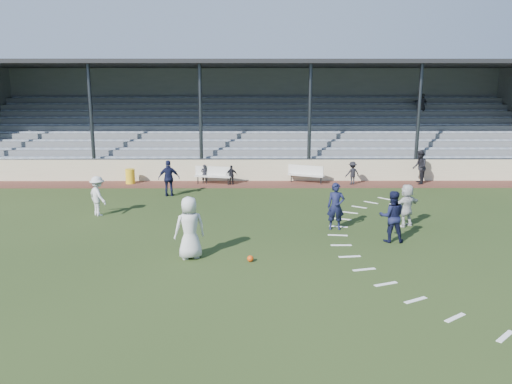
# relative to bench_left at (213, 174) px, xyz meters

# --- Properties ---
(ground) EXTENTS (90.00, 90.00, 0.00)m
(ground) POSITION_rel_bench_left_xyz_m (2.29, -10.58, -0.58)
(ground) COLOR #263716
(ground) RESTS_ON ground
(cinder_track) EXTENTS (34.00, 2.00, 0.02)m
(cinder_track) POSITION_rel_bench_left_xyz_m (2.29, -0.08, -0.57)
(cinder_track) COLOR #522A21
(cinder_track) RESTS_ON ground
(retaining_wall) EXTENTS (34.00, 0.18, 1.20)m
(retaining_wall) POSITION_rel_bench_left_xyz_m (2.29, 0.97, 0.02)
(retaining_wall) COLOR beige
(retaining_wall) RESTS_ON ground
(bench_left) EXTENTS (2.04, 0.87, 0.95)m
(bench_left) POSITION_rel_bench_left_xyz_m (0.00, 0.00, 0.00)
(bench_left) COLOR silver
(bench_left) RESTS_ON cinder_track
(bench_right) EXTENTS (1.99, 1.24, 0.95)m
(bench_right) POSITION_rel_bench_left_xyz_m (5.06, 0.31, 0.00)
(bench_right) COLOR silver
(bench_right) RESTS_ON cinder_track
(trash_bin) EXTENTS (0.50, 0.50, 0.80)m
(trash_bin) POSITION_rel_bench_left_xyz_m (-4.52, 0.14, -0.17)
(trash_bin) COLOR yellow
(trash_bin) RESTS_ON cinder_track
(football) EXTENTS (0.20, 0.20, 0.20)m
(football) POSITION_rel_bench_left_xyz_m (2.09, -12.15, -0.49)
(football) COLOR #D8440C
(football) RESTS_ON ground
(player_white_lead) EXTENTS (1.11, 0.92, 1.95)m
(player_white_lead) POSITION_rel_bench_left_xyz_m (0.23, -11.80, 0.39)
(player_white_lead) COLOR silver
(player_white_lead) RESTS_ON ground
(player_navy_lead) EXTENTS (0.67, 0.47, 1.75)m
(player_navy_lead) POSITION_rel_bench_left_xyz_m (5.24, -8.66, 0.29)
(player_navy_lead) COLOR #131634
(player_navy_lead) RESTS_ON ground
(player_navy_mid) EXTENTS (0.91, 0.73, 1.78)m
(player_navy_mid) POSITION_rel_bench_left_xyz_m (6.91, -10.17, 0.31)
(player_navy_mid) COLOR #131634
(player_navy_mid) RESTS_ON ground
(player_white_wing) EXTENTS (1.18, 1.18, 1.64)m
(player_white_wing) POSITION_rel_bench_left_xyz_m (-4.20, -6.59, 0.24)
(player_white_wing) COLOR silver
(player_white_wing) RESTS_ON ground
(player_navy_wing) EXTENTS (1.06, 0.54, 1.75)m
(player_navy_wing) POSITION_rel_bench_left_xyz_m (-1.89, -2.91, 0.29)
(player_navy_wing) COLOR #131634
(player_navy_wing) RESTS_ON ground
(player_white_back) EXTENTS (1.55, 1.19, 1.63)m
(player_white_back) POSITION_rel_bench_left_xyz_m (7.98, -8.25, 0.23)
(player_white_back) COLOR silver
(player_white_back) RESTS_ON ground
(official) EXTENTS (0.85, 1.00, 1.82)m
(official) POSITION_rel_bench_left_xyz_m (11.17, -0.01, 0.35)
(official) COLOR black
(official) RESTS_ON cinder_track
(sub_left_near) EXTENTS (0.42, 0.31, 1.04)m
(sub_left_near) POSITION_rel_bench_left_xyz_m (-0.47, 0.12, -0.04)
(sub_left_near) COLOR black
(sub_left_near) RESTS_ON cinder_track
(sub_left_far) EXTENTS (0.62, 0.27, 1.04)m
(sub_left_far) POSITION_rel_bench_left_xyz_m (1.01, -0.19, -0.04)
(sub_left_far) COLOR black
(sub_left_far) RESTS_ON cinder_track
(sub_right) EXTENTS (0.89, 0.66, 1.23)m
(sub_right) POSITION_rel_bench_left_xyz_m (7.52, -0.15, 0.05)
(sub_right) COLOR black
(sub_right) RESTS_ON cinder_track
(grandstand) EXTENTS (34.60, 9.00, 6.61)m
(grandstand) POSITION_rel_bench_left_xyz_m (2.29, 5.68, 1.62)
(grandstand) COLOR slate
(grandstand) RESTS_ON ground
(penalty_arc) EXTENTS (3.89, 14.63, 0.01)m
(penalty_arc) POSITION_rel_bench_left_xyz_m (6.41, -10.58, -0.58)
(penalty_arc) COLOR white
(penalty_arc) RESTS_ON ground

